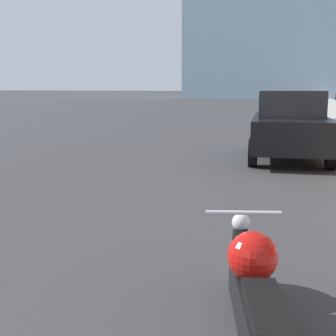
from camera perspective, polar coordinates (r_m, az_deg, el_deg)
The scene contains 4 objects.
sidewalk at distance 38.94m, azimuth 19.64°, elevation 6.80°, with size 2.56×240.00×0.15m.
motorcycle at distance 3.25m, azimuth 10.76°, elevation -15.87°, with size 0.89×2.60×0.79m.
parked_car_black at distance 11.86m, azimuth 14.65°, elevation 5.02°, with size 2.10×4.04×1.69m.
parked_car_white at distance 23.61m, azimuth 15.61°, elevation 7.06°, with size 1.99×4.41×1.53m.
Camera 1 is at (2.83, 1.15, 1.79)m, focal length 50.00 mm.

